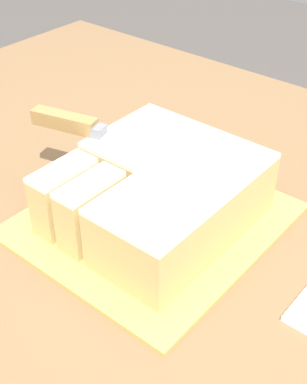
% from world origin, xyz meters
% --- Properties ---
extents(cake_board, '(0.31, 0.33, 0.01)m').
position_xyz_m(cake_board, '(-0.01, 0.02, 0.93)').
color(cake_board, gold).
rests_on(cake_board, countertop).
extents(cake, '(0.23, 0.26, 0.09)m').
position_xyz_m(cake, '(-0.00, 0.03, 0.98)').
color(cake, tan).
rests_on(cake, cake_board).
extents(knife, '(0.32, 0.10, 0.02)m').
position_xyz_m(knife, '(-0.13, 0.02, 1.03)').
color(knife, silver).
rests_on(knife, cake).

